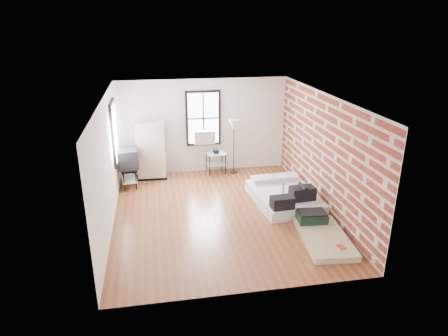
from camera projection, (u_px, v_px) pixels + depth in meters
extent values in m
plane|color=brown|center=(220.00, 214.00, 9.61)|extent=(6.00, 6.00, 0.00)
cube|color=silver|center=(203.00, 126.00, 11.88)|extent=(5.00, 0.01, 2.80)
cube|color=silver|center=(252.00, 220.00, 6.35)|extent=(5.00, 0.01, 2.80)
cube|color=silver|center=(107.00, 165.00, 8.70)|extent=(0.01, 6.00, 2.80)
cube|color=maroon|center=(323.00, 153.00, 9.53)|extent=(0.02, 6.00, 2.80)
cube|color=white|center=(220.00, 98.00, 8.62)|extent=(5.00, 6.00, 0.01)
cube|color=white|center=(203.00, 118.00, 11.75)|extent=(0.90, 0.02, 1.50)
cube|color=black|center=(187.00, 119.00, 11.69)|extent=(0.07, 0.08, 1.64)
cube|color=black|center=(219.00, 118.00, 11.85)|extent=(0.07, 0.08, 1.64)
cube|color=black|center=(203.00, 92.00, 11.49)|extent=(0.90, 0.08, 0.07)
cube|color=black|center=(204.00, 144.00, 12.04)|extent=(0.90, 0.08, 0.07)
cube|color=black|center=(203.00, 118.00, 11.74)|extent=(0.04, 0.02, 1.50)
cube|color=black|center=(203.00, 118.00, 11.74)|extent=(0.90, 0.02, 0.04)
cube|color=beige|center=(204.00, 137.00, 11.82)|extent=(0.62, 0.30, 0.40)
cube|color=white|center=(115.00, 133.00, 10.28)|extent=(0.02, 0.90, 1.50)
cube|color=black|center=(113.00, 138.00, 9.83)|extent=(0.08, 0.07, 1.64)
cube|color=black|center=(115.00, 128.00, 10.73)|extent=(0.08, 0.07, 1.64)
cube|color=black|center=(111.00, 102.00, 10.00)|extent=(0.08, 0.90, 0.07)
cube|color=black|center=(117.00, 161.00, 10.56)|extent=(0.08, 0.90, 0.07)
cube|color=black|center=(115.00, 132.00, 10.28)|extent=(0.02, 0.04, 1.50)
cube|color=black|center=(115.00, 132.00, 10.28)|extent=(0.02, 0.90, 0.04)
cube|color=white|center=(286.00, 197.00, 10.17)|extent=(1.66, 2.17, 0.27)
cube|color=white|center=(263.00, 179.00, 10.77)|extent=(0.62, 0.42, 0.13)
cube|color=white|center=(286.00, 177.00, 10.92)|extent=(0.62, 0.42, 0.13)
cube|color=black|center=(302.00, 193.00, 9.67)|extent=(0.62, 0.39, 0.33)
cylinder|color=black|center=(303.00, 186.00, 9.61)|extent=(0.11, 0.39, 0.09)
cube|color=black|center=(282.00, 202.00, 9.23)|extent=(0.54, 0.36, 0.28)
cylinder|color=#9EB8CB|center=(283.00, 189.00, 10.01)|extent=(0.08, 0.08, 0.24)
cylinder|color=#1932B2|center=(283.00, 184.00, 9.96)|extent=(0.04, 0.04, 0.03)
cube|color=#BEB189|center=(324.00, 238.00, 8.41)|extent=(1.06, 1.80, 0.14)
cube|color=black|center=(312.00, 217.00, 8.94)|extent=(0.67, 0.51, 0.20)
cube|color=black|center=(312.00, 212.00, 8.90)|extent=(0.63, 0.47, 0.04)
cube|color=#B12D1C|center=(342.00, 247.00, 7.93)|extent=(0.16, 0.20, 0.02)
cube|color=black|center=(153.00, 177.00, 11.78)|extent=(0.85, 0.50, 0.06)
cube|color=beige|center=(151.00, 150.00, 11.48)|extent=(0.82, 0.47, 1.62)
cylinder|color=black|center=(210.00, 166.00, 11.82)|extent=(0.02, 0.02, 0.62)
cylinder|color=black|center=(226.00, 164.00, 11.96)|extent=(0.02, 0.02, 0.62)
cylinder|color=black|center=(207.00, 162.00, 12.17)|extent=(0.02, 0.02, 0.62)
cylinder|color=black|center=(222.00, 160.00, 12.30)|extent=(0.02, 0.02, 0.62)
cube|color=silver|center=(216.00, 153.00, 11.95)|extent=(0.61, 0.51, 0.02)
cube|color=silver|center=(216.00, 164.00, 12.07)|extent=(0.58, 0.48, 0.02)
cube|color=black|center=(216.00, 151.00, 11.93)|extent=(0.16, 0.22, 0.11)
cylinder|color=black|center=(234.00, 172.00, 12.19)|extent=(0.24, 0.24, 0.03)
cylinder|color=black|center=(234.00, 149.00, 11.93)|extent=(0.03, 0.03, 1.43)
cone|color=tan|center=(234.00, 125.00, 11.67)|extent=(0.35, 0.35, 0.31)
cylinder|color=black|center=(124.00, 182.00, 10.78)|extent=(0.03, 0.03, 0.53)
cylinder|color=black|center=(136.00, 181.00, 10.87)|extent=(0.03, 0.03, 0.53)
cylinder|color=black|center=(122.00, 174.00, 11.35)|extent=(0.03, 0.03, 0.53)
cylinder|color=black|center=(134.00, 173.00, 11.44)|extent=(0.03, 0.03, 0.53)
cube|color=black|center=(128.00, 168.00, 11.02)|extent=(0.52, 0.81, 0.03)
cube|color=silver|center=(129.00, 179.00, 11.13)|extent=(0.50, 0.79, 0.02)
cube|color=black|center=(127.00, 159.00, 10.92)|extent=(0.61, 0.68, 0.53)
cube|color=black|center=(137.00, 158.00, 10.99)|extent=(0.09, 0.51, 0.42)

